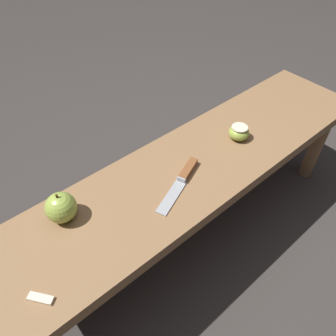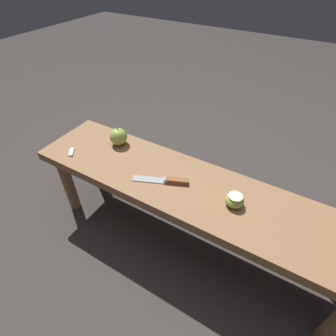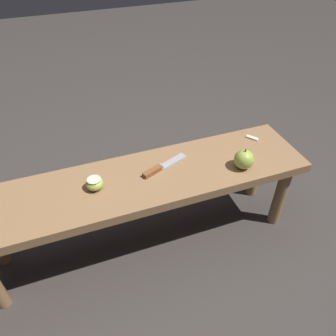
# 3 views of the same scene
# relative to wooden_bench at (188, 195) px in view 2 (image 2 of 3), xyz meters

# --- Properties ---
(ground_plane) EXTENTS (8.00, 8.00, 0.00)m
(ground_plane) POSITION_rel_wooden_bench_xyz_m (0.00, 0.00, -0.34)
(ground_plane) COLOR #383330
(wooden_bench) EXTENTS (1.39, 0.33, 0.40)m
(wooden_bench) POSITION_rel_wooden_bench_xyz_m (0.00, 0.00, 0.00)
(wooden_bench) COLOR olive
(wooden_bench) RESTS_ON ground_plane
(knife) EXTENTS (0.22, 0.11, 0.02)m
(knife) POSITION_rel_wooden_bench_xyz_m (-0.08, -0.03, 0.06)
(knife) COLOR #9EA0A5
(knife) RESTS_ON wooden_bench
(apple_whole) EXTENTS (0.08, 0.08, 0.09)m
(apple_whole) POSITION_rel_wooden_bench_xyz_m (-0.41, 0.08, 0.10)
(apple_whole) COLOR #9EB747
(apple_whole) RESTS_ON wooden_bench
(apple_cut) EXTENTS (0.07, 0.07, 0.05)m
(apple_cut) POSITION_rel_wooden_bench_xyz_m (0.19, -0.01, 0.08)
(apple_cut) COLOR #9EB747
(apple_cut) RESTS_ON wooden_bench
(apple_slice_near_knife) EXTENTS (0.05, 0.06, 0.01)m
(apple_slice_near_knife) POSITION_rel_wooden_bench_xyz_m (-0.56, -0.09, 0.06)
(apple_slice_near_knife) COLOR beige
(apple_slice_near_knife) RESTS_ON wooden_bench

